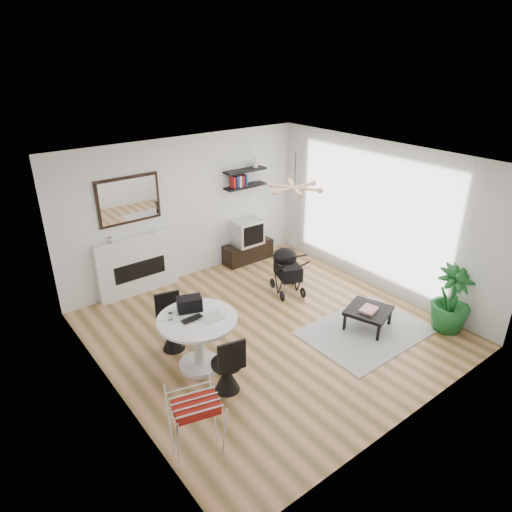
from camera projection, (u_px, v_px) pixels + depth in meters
floor at (270, 330)px, 7.30m from camera, size 5.00×5.00×0.00m
ceiling at (272, 162)px, 6.17m from camera, size 5.00×5.00×0.00m
wall_back at (186, 209)px, 8.53m from camera, size 5.00×0.00×5.00m
wall_left at (106, 306)px, 5.35m from camera, size 0.00×5.00×5.00m
wall_right at (380, 218)px, 8.12m from camera, size 0.00×5.00×5.00m
sheer_curtain at (367, 216)px, 8.21m from camera, size 0.04×3.60×2.60m
fireplace at (137, 258)px, 8.14m from camera, size 1.50×0.17×2.16m
shelf_lower at (245, 186)px, 9.04m from camera, size 0.90×0.25×0.04m
shelf_upper at (245, 170)px, 8.91m from camera, size 0.90×0.25×0.04m
pendant_lamp at (295, 188)px, 7.00m from camera, size 0.90×0.90×0.10m
tv_console at (248, 252)px, 9.58m from camera, size 1.08×0.38×0.40m
crt_tv at (246, 232)px, 9.36m from camera, size 0.60×0.52×0.52m
dining_table at (198, 335)px, 6.24m from camera, size 1.09×1.09×0.80m
laptop at (194, 320)px, 6.06m from camera, size 0.30×0.20×0.02m
black_bag at (189, 304)px, 6.27m from camera, size 0.38×0.30×0.20m
newspaper at (212, 317)px, 6.15m from camera, size 0.32×0.27×0.01m
drinking_glass at (171, 316)px, 6.08m from camera, size 0.06×0.06×0.10m
chair_far at (172, 332)px, 6.75m from camera, size 0.43×0.44×0.86m
chair_near at (227, 373)px, 5.90m from camera, size 0.43×0.44×0.86m
drying_rack at (197, 425)px, 4.89m from camera, size 0.65×0.63×0.81m
stroller at (287, 272)px, 8.30m from camera, size 0.66×0.82×0.90m
rug at (366, 331)px, 7.24m from camera, size 1.92×1.39×0.01m
coffee_table at (368, 311)px, 7.23m from camera, size 0.82×0.82×0.33m
magazines at (369, 310)px, 7.16m from camera, size 0.33×0.29×0.04m
potted_plant at (451, 299)px, 7.09m from camera, size 0.77×0.77×1.09m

